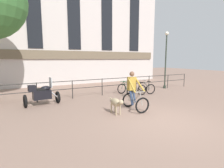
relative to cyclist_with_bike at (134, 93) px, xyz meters
name	(u,v)px	position (x,y,z in m)	size (l,w,h in m)	color
ground_plane	(163,121)	(0.06, -1.79, -0.76)	(60.00, 60.00, 0.00)	#8E7060
canal_railing	(102,84)	(0.06, 3.41, -0.05)	(15.05, 0.05, 1.05)	#2D2B28
building_facade	(73,19)	(0.06, 9.20, 4.92)	(18.00, 0.72, 11.43)	beige
cyclist_with_bike	(134,93)	(0.00, 0.00, 0.00)	(0.75, 1.21, 1.70)	black
dog	(116,103)	(-1.05, -0.27, -0.28)	(0.30, 1.02, 0.68)	tan
parked_motorcycle	(42,94)	(-3.54, 2.66, -0.20)	(1.68, 0.78, 1.35)	black
parked_bicycle_near_lamp	(126,89)	(1.43, 2.76, -0.41)	(0.68, 1.12, 0.86)	black
parked_bicycle_mid_left	(137,88)	(2.24, 2.76, -0.41)	(0.67, 1.12, 0.86)	black
parked_bicycle_mid_right	(146,87)	(3.04, 2.76, -0.41)	(0.84, 1.21, 0.86)	black
street_lamp	(166,57)	(5.47, 3.50, 1.64)	(0.28, 0.28, 4.28)	#2D382D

